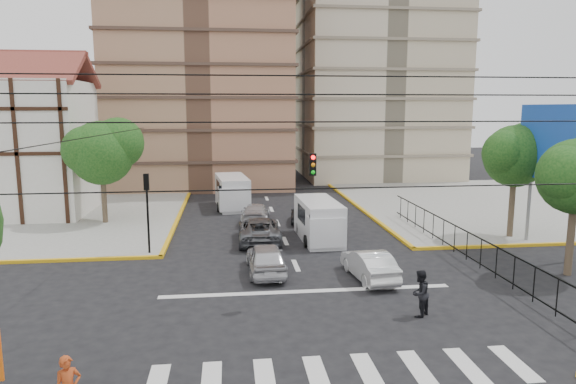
{
  "coord_description": "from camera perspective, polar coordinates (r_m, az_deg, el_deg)",
  "views": [
    {
      "loc": [
        -3.37,
        -20.32,
        8.06
      ],
      "look_at": [
        -0.5,
        4.19,
        4.0
      ],
      "focal_mm": 32.0,
      "sensor_mm": 36.0,
      "label": 1
    }
  ],
  "objects": [
    {
      "name": "car_white_rear_right",
      "position": [
        41.0,
        2.79,
        -1.03
      ],
      "size": [
        1.5,
        4.2,
        1.38
      ],
      "primitive_type": "imported",
      "rotation": [
        0.0,
        0.0,
        3.13
      ],
      "color": "silver",
      "rests_on": "ground"
    },
    {
      "name": "sidewalk_ne",
      "position": [
        47.29,
        23.07,
        -1.14
      ],
      "size": [
        26.0,
        26.0,
        0.15
      ],
      "primitive_type": "cube",
      "color": "gray",
      "rests_on": "ground"
    },
    {
      "name": "traffic_light_hanging",
      "position": [
        18.72,
        3.76,
        2.7
      ],
      "size": [
        18.0,
        9.12,
        0.92
      ],
      "color": "black",
      "rests_on": "ground"
    },
    {
      "name": "car_white_front_right",
      "position": [
        24.92,
        9.0,
        -7.95
      ],
      "size": [
        1.94,
        4.42,
        1.41
      ],
      "primitive_type": "imported",
      "rotation": [
        0.0,
        0.0,
        3.25
      ],
      "color": "white",
      "rests_on": "ground"
    },
    {
      "name": "tree_park_c",
      "position": [
        34.25,
        24.06,
        3.97
      ],
      "size": [
        4.65,
        3.8,
        7.25
      ],
      "color": "#473828",
      "rests_on": "ground"
    },
    {
      "name": "car_silver_rear_left",
      "position": [
        36.69,
        -3.6,
        -2.31
      ],
      "size": [
        2.47,
        4.79,
        1.33
      ],
      "primitive_type": "imported",
      "rotation": [
        0.0,
        0.0,
        3.0
      ],
      "color": "silver",
      "rests_on": "ground"
    },
    {
      "name": "van_right_lane",
      "position": [
        31.35,
        3.51,
        -3.32
      ],
      "size": [
        2.36,
        5.54,
        2.46
      ],
      "rotation": [
        0.0,
        0.0,
        0.04
      ],
      "color": "silver",
      "rests_on": "ground"
    },
    {
      "name": "traffic_light_nw",
      "position": [
        28.9,
        -15.38,
        -0.86
      ],
      "size": [
        0.28,
        0.22,
        4.4
      ],
      "color": "black",
      "rests_on": "ground"
    },
    {
      "name": "tudor_building",
      "position": [
        43.34,
        -27.89,
        4.54
      ],
      "size": [
        10.8,
        8.05,
        12.23
      ],
      "color": "silver",
      "rests_on": "ground"
    },
    {
      "name": "crosswalk_stripes",
      "position": [
        16.78,
        6.12,
        -19.41
      ],
      "size": [
        12.0,
        2.4,
        0.01
      ],
      "primitive_type": "cube",
      "color": "silver",
      "rests_on": "ground"
    },
    {
      "name": "car_silver_front_left",
      "position": [
        25.44,
        -2.45,
        -7.35
      ],
      "size": [
        1.89,
        4.5,
        1.52
      ],
      "primitive_type": "imported",
      "rotation": [
        0.0,
        0.0,
        3.16
      ],
      "color": "silver",
      "rests_on": "ground"
    },
    {
      "name": "pedestrian_crosswalk",
      "position": [
        20.96,
        14.44,
        -10.85
      ],
      "size": [
        1.14,
        1.13,
        1.86
      ],
      "primitive_type": "imported",
      "rotation": [
        0.0,
        0.0,
        3.89
      ],
      "color": "black",
      "rests_on": "ground"
    },
    {
      "name": "car_grey_mid_left",
      "position": [
        31.3,
        -3.21,
        -4.17
      ],
      "size": [
        2.64,
        5.48,
        1.51
      ],
      "primitive_type": "imported",
      "rotation": [
        0.0,
        0.0,
        3.12
      ],
      "color": "#5A5D62",
      "rests_on": "ground"
    },
    {
      "name": "van_left_lane",
      "position": [
        41.71,
        -6.22,
        -0.11
      ],
      "size": [
        2.87,
        5.93,
        2.57
      ],
      "rotation": [
        0.0,
        0.0,
        0.12
      ],
      "color": "silver",
      "rests_on": "ground"
    },
    {
      "name": "tree_tudor",
      "position": [
        37.43,
        -19.88,
        4.43
      ],
      "size": [
        5.39,
        4.4,
        7.43
      ],
      "color": "#473828",
      "rests_on": "ground"
    },
    {
      "name": "park_fence",
      "position": [
        28.88,
        19.17,
        -7.4
      ],
      "size": [
        0.1,
        22.5,
        1.66
      ],
      "primitive_type": null,
      "color": "black",
      "rests_on": "ground"
    },
    {
      "name": "car_darkgrey_mid_right",
      "position": [
        36.51,
        1.47,
        -2.43
      ],
      "size": [
        1.92,
        3.77,
        1.23
      ],
      "primitive_type": "imported",
      "rotation": [
        0.0,
        0.0,
        3.01
      ],
      "color": "#2A2A2C",
      "rests_on": "ground"
    },
    {
      "name": "billboard",
      "position": [
        31.86,
        27.46,
        4.58
      ],
      "size": [
        0.36,
        6.2,
        8.1
      ],
      "color": "slate",
      "rests_on": "ground"
    },
    {
      "name": "stop_line",
      "position": [
        23.23,
        2.13,
        -10.96
      ],
      "size": [
        13.0,
        0.4,
        0.01
      ],
      "primitive_type": "cube",
      "color": "silver",
      "rests_on": "ground"
    },
    {
      "name": "ground",
      "position": [
        22.12,
        2.62,
        -12.04
      ],
      "size": [
        160.0,
        160.0,
        0.0
      ],
      "primitive_type": "plane",
      "color": "black",
      "rests_on": "ground"
    },
    {
      "name": "sidewalk_nw",
      "position": [
        44.34,
        -28.59,
        -2.19
      ],
      "size": [
        26.0,
        26.0,
        0.15
      ],
      "primitive_type": "cube",
      "color": "gray",
      "rests_on": "ground"
    }
  ]
}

